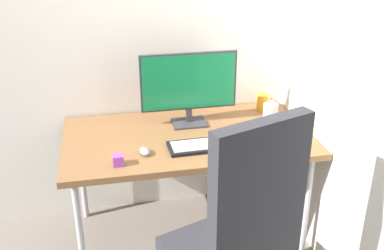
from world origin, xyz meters
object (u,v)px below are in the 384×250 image
Objects in this scene: mouse at (145,151)px; pen_holder at (270,112)px; keyboard at (209,145)px; notebook at (267,135)px; desk_clamp_accessory at (118,160)px; monitor at (189,85)px; office_chair at (239,235)px; coffee_mug at (263,102)px.

pen_holder is (0.85, 0.31, 0.04)m from mouse.
pen_holder reaches higher than keyboard.
desk_clamp_accessory reaches higher than notebook.
desk_clamp_accessory is (-0.52, -0.11, 0.02)m from keyboard.
desk_clamp_accessory is at bearing -135.89° from monitor.
office_chair is 13.54× the size of mouse.
monitor is at bearing -167.43° from coffee_mug.
mouse reaches higher than keyboard.
desk_clamp_accessory is at bearing -158.03° from pen_holder.
mouse is 0.42× the size of notebook.
office_chair is 2.06× the size of monitor.
pen_holder is at bearing -94.41° from coffee_mug.
coffee_mug reaches higher than desk_clamp_accessory.
coffee_mug is (0.49, 0.47, 0.04)m from keyboard.
office_chair reaches higher than notebook.
office_chair is 0.76m from mouse.
keyboard is at bearing -136.49° from coffee_mug.
desk_clamp_accessory is at bearing -150.22° from coffee_mug.
desk_clamp_accessory reaches higher than keyboard.
office_chair is at bearing -114.09° from coffee_mug.
office_chair is 0.70m from keyboard.
keyboard is (0.05, -0.35, -0.25)m from monitor.
monitor is 2.77× the size of notebook.
office_chair reaches higher than coffee_mug.
monitor is 0.59m from coffee_mug.
pen_holder reaches higher than mouse.
desk_clamp_accessory reaches higher than mouse.
mouse is 0.90m from pen_holder.
pen_holder is (0.50, 0.98, 0.15)m from office_chair.
mouse is (-0.35, 0.67, 0.11)m from office_chair.
notebook is 3.65× the size of desk_clamp_accessory.
monitor is 0.57m from pen_holder.
keyboard reaches higher than notebook.
notebook is at bearing 11.22° from desk_clamp_accessory.
notebook is at bearing -4.67° from mouse.
notebook is at bearing 62.07° from office_chair.
keyboard is 0.68m from coffee_mug.
mouse is at bearing 117.34° from office_chair.
office_chair is at bearing -117.20° from pen_holder.
monitor is 3.38× the size of pen_holder.
desk_clamp_accessory is (-0.47, -0.46, -0.23)m from monitor.
mouse is (-0.32, -0.37, -0.24)m from monitor.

